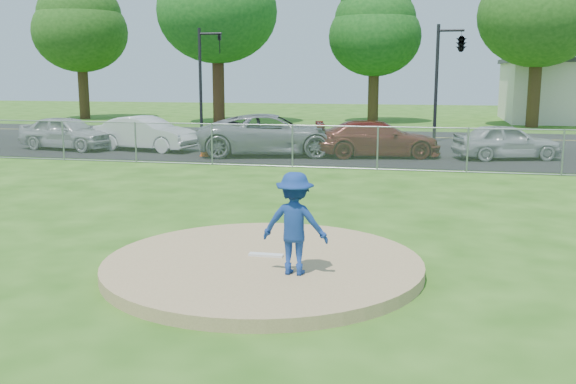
# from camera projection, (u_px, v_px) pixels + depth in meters

# --- Properties ---
(ground) EXTENTS (120.00, 120.00, 0.00)m
(ground) POSITION_uv_depth(u_px,v_px,m) (341.00, 178.00, 20.52)
(ground) COLOR #255512
(ground) RESTS_ON ground
(pitchers_mound) EXTENTS (5.40, 5.40, 0.20)m
(pitchers_mound) POSITION_uv_depth(u_px,v_px,m) (263.00, 265.00, 10.89)
(pitchers_mound) COLOR #A18358
(pitchers_mound) RESTS_ON ground
(pitching_rubber) EXTENTS (0.60, 0.15, 0.04)m
(pitching_rubber) POSITION_uv_depth(u_px,v_px,m) (266.00, 255.00, 11.06)
(pitching_rubber) COLOR white
(pitching_rubber) RESTS_ON pitchers_mound
(chain_link_fence) EXTENTS (40.00, 0.06, 1.50)m
(chain_link_fence) POSITION_uv_depth(u_px,v_px,m) (349.00, 148.00, 22.31)
(chain_link_fence) COLOR gray
(chain_link_fence) RESTS_ON ground
(parking_lot) EXTENTS (50.00, 8.00, 0.01)m
(parking_lot) POSITION_uv_depth(u_px,v_px,m) (361.00, 153.00, 26.77)
(parking_lot) COLOR black
(parking_lot) RESTS_ON ground
(street) EXTENTS (60.00, 7.00, 0.01)m
(street) POSITION_uv_depth(u_px,v_px,m) (376.00, 136.00, 33.97)
(street) COLOR black
(street) RESTS_ON ground
(tree_far_left) EXTENTS (6.72, 6.72, 10.74)m
(tree_far_left) POSITION_uv_depth(u_px,v_px,m) (80.00, 20.00, 45.91)
(tree_far_left) COLOR #3A2715
(tree_far_left) RESTS_ON ground
(tree_center) EXTENTS (6.16, 6.16, 9.84)m
(tree_center) POSITION_uv_depth(u_px,v_px,m) (375.00, 25.00, 42.61)
(tree_center) COLOR #3B2815
(tree_center) RESTS_ON ground
(tree_right) EXTENTS (7.28, 7.28, 11.63)m
(tree_right) POSITION_uv_depth(u_px,v_px,m) (540.00, 0.00, 38.39)
(tree_right) COLOR #3B2915
(tree_right) RESTS_ON ground
(traffic_signal_left) EXTENTS (1.28, 0.20, 5.60)m
(traffic_signal_left) POSITION_uv_depth(u_px,v_px,m) (205.00, 72.00, 33.26)
(traffic_signal_left) COLOR black
(traffic_signal_left) RESTS_ON ground
(traffic_signal_center) EXTENTS (1.42, 2.48, 5.60)m
(traffic_signal_center) POSITION_uv_depth(u_px,v_px,m) (459.00, 45.00, 30.38)
(traffic_signal_center) COLOR black
(traffic_signal_center) RESTS_ON ground
(pitcher) EXTENTS (1.07, 0.65, 1.62)m
(pitcher) POSITION_uv_depth(u_px,v_px,m) (295.00, 223.00, 9.97)
(pitcher) COLOR navy
(pitcher) RESTS_ON pitchers_mound
(traffic_cone) EXTENTS (0.40, 0.40, 0.78)m
(traffic_cone) POSITION_uv_depth(u_px,v_px,m) (205.00, 146.00, 25.83)
(traffic_cone) COLOR #DF4A0B
(traffic_cone) RESTS_ON parking_lot
(parked_car_silver) EXTENTS (4.56, 2.44, 1.47)m
(parked_car_silver) POSITION_uv_depth(u_px,v_px,m) (67.00, 133.00, 28.06)
(parked_car_silver) COLOR #ACADB1
(parked_car_silver) RESTS_ON parking_lot
(parked_car_white) EXTENTS (4.65, 2.31, 1.46)m
(parked_car_white) POSITION_uv_depth(u_px,v_px,m) (146.00, 134.00, 27.67)
(parked_car_white) COLOR silver
(parked_car_white) RESTS_ON parking_lot
(parked_car_gray) EXTENTS (6.49, 4.05, 1.67)m
(parked_car_gray) POSITION_uv_depth(u_px,v_px,m) (272.00, 135.00, 26.10)
(parked_car_gray) COLOR gray
(parked_car_gray) RESTS_ON parking_lot
(parked_car_darkred) EXTENTS (5.26, 2.98, 1.44)m
(parked_car_darkred) POSITION_uv_depth(u_px,v_px,m) (378.00, 139.00, 25.57)
(parked_car_darkred) COLOR maroon
(parked_car_darkred) RESTS_ON parking_lot
(parked_car_pearl) EXTENTS (4.33, 2.68, 1.37)m
(parked_car_pearl) POSITION_uv_depth(u_px,v_px,m) (507.00, 141.00, 24.89)
(parked_car_pearl) COLOR #B0B2B4
(parked_car_pearl) RESTS_ON parking_lot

